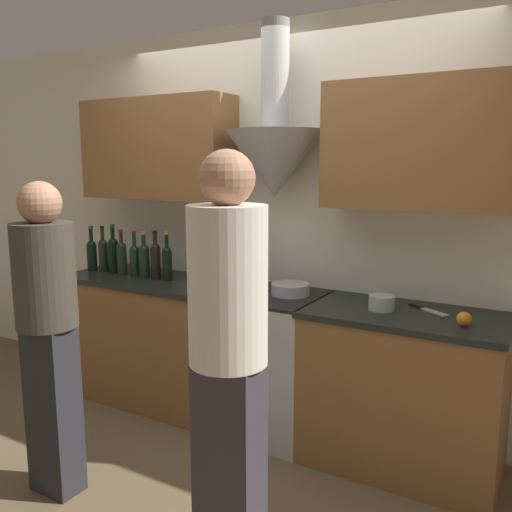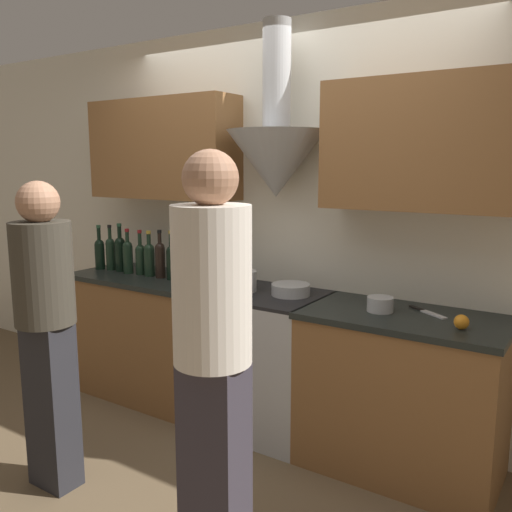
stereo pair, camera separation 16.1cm
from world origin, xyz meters
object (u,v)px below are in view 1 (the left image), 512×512
Objects in this scene: wine_bottle_7 at (167,261)px; person_foreground_right at (228,351)px; wine_bottle_0 at (92,253)px; stove_range at (264,360)px; wine_bottle_2 at (113,253)px; wine_bottle_3 at (122,256)px; orange_fruit at (464,319)px; wine_bottle_6 at (156,259)px; stock_pot at (239,281)px; wine_bottle_4 at (135,258)px; person_foreground_left at (48,324)px; wine_bottle_5 at (144,259)px; wine_bottle_1 at (103,253)px; saucepan at (382,303)px; mixing_bowl at (290,289)px.

person_foreground_right is at bearing -42.89° from wine_bottle_7.
person_foreground_right is at bearing -30.52° from wine_bottle_0.
stove_range is 2.61× the size of wine_bottle_7.
wine_bottle_2 is 0.11m from wine_bottle_3.
wine_bottle_6 is at bearing 177.45° from orange_fruit.
stock_pot is at bearing 120.43° from person_foreground_right.
wine_bottle_7 is at bearing 137.11° from person_foreground_right.
wine_bottle_6 is (0.21, -0.01, 0.01)m from wine_bottle_4.
wine_bottle_3 is 1.27m from person_foreground_left.
wine_bottle_3 is at bearing 117.24° from person_foreground_left.
stock_pot is at bearing -1.80° from wine_bottle_6.
person_foreground_right is at bearing -38.63° from wine_bottle_5.
stock_pot is 1.37m from orange_fruit.
wine_bottle_5 is at bearing 179.88° from wine_bottle_7.
wine_bottle_5 is 0.11m from wine_bottle_6.
wine_bottle_4 is (-1.07, -0.01, 0.57)m from stove_range.
wine_bottle_1 is 1.40m from person_foreground_left.
wine_bottle_7 is 0.60m from stock_pot.
wine_bottle_3 is 1.01m from stock_pot.
saucepan is (1.93, 0.01, -0.10)m from wine_bottle_3.
stock_pot is 0.34m from mixing_bowl.
mixing_bowl is at bearing 3.38° from wine_bottle_7.
wine_bottle_5 is (0.51, 0.02, 0.00)m from wine_bottle_0.
wine_bottle_4 is at bearing 142.93° from person_foreground_right.
wine_bottle_4 reaches higher than saucepan.
wine_bottle_1 reaches higher than stove_range.
wine_bottle_4 is at bearing 0.13° from wine_bottle_1.
mixing_bowl is 0.60m from saucepan.
person_foreground_right is at bearing -73.90° from mixing_bowl.
stock_pot is at bearing -2.07° from wine_bottle_4.
wine_bottle_3 is 0.20m from wine_bottle_5.
wine_bottle_2 reaches higher than wine_bottle_0.
wine_bottle_1 is at bearing 179.78° from saucepan.
person_foreground_right is at bearing -3.07° from person_foreground_left.
stock_pot reaches higher than stove_range.
wine_bottle_1 is at bearing 14.11° from wine_bottle_0.
wine_bottle_2 is 0.52m from wine_bottle_7.
saucepan is (2.04, -0.01, -0.11)m from wine_bottle_2.
stove_range is at bearing 0.86° from wine_bottle_5.
wine_bottle_2 reaches higher than wine_bottle_7.
person_foreground_left is (0.88, -1.12, -0.12)m from wine_bottle_0.
orange_fruit is 0.46m from saucepan.
person_foreground_left is at bearing -67.54° from wine_bottle_4.
person_foreground_left is at bearing -117.38° from stove_range.
wine_bottle_5 is at bearing -177.26° from mixing_bowl.
wine_bottle_0 is at bearing -178.73° from wine_bottle_6.
saucepan is (2.14, -0.01, -0.10)m from wine_bottle_1.
mixing_bowl is (0.93, 0.05, -0.10)m from wine_bottle_7.
stock_pot reaches higher than mixing_bowl.
person_foreground_right is (1.50, -1.20, -0.05)m from wine_bottle_5.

